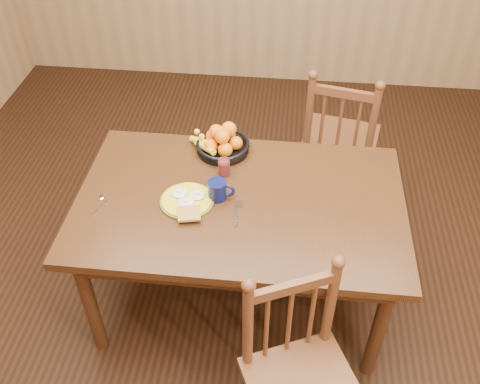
# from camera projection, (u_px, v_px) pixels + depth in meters

# --- Properties ---
(room) EXTENTS (4.52, 5.02, 2.72)m
(room) POSITION_uv_depth(u_px,v_px,m) (240.00, 93.00, 2.20)
(room) COLOR black
(room) RESTS_ON ground
(dining_table) EXTENTS (1.60, 1.00, 0.75)m
(dining_table) POSITION_uv_depth(u_px,v_px,m) (240.00, 212.00, 2.66)
(dining_table) COLOR black
(dining_table) RESTS_ON ground
(chair_far) EXTENTS (0.54, 0.52, 1.01)m
(chair_far) POSITION_uv_depth(u_px,v_px,m) (340.00, 140.00, 3.40)
(chair_far) COLOR #482815
(chair_far) RESTS_ON ground
(chair_near) EXTENTS (0.57, 0.56, 0.97)m
(chair_near) POSITION_uv_depth(u_px,v_px,m) (300.00, 377.00, 2.20)
(chair_near) COLOR #482815
(chair_near) RESTS_ON ground
(breakfast_plate) EXTENTS (0.26, 0.30, 0.04)m
(breakfast_plate) POSITION_uv_depth(u_px,v_px,m) (187.00, 201.00, 2.58)
(breakfast_plate) COLOR #59601E
(breakfast_plate) RESTS_ON dining_table
(fork) EXTENTS (0.04, 0.18, 0.00)m
(fork) POSITION_uv_depth(u_px,v_px,m) (237.00, 211.00, 2.53)
(fork) COLOR silver
(fork) RESTS_ON dining_table
(spoon) EXTENTS (0.06, 0.15, 0.01)m
(spoon) POSITION_uv_depth(u_px,v_px,m) (101.00, 201.00, 2.59)
(spoon) COLOR silver
(spoon) RESTS_ON dining_table
(coffee_mug) EXTENTS (0.13, 0.09, 0.10)m
(coffee_mug) POSITION_uv_depth(u_px,v_px,m) (218.00, 190.00, 2.58)
(coffee_mug) COLOR #0B103F
(coffee_mug) RESTS_ON dining_table
(juice_glass) EXTENTS (0.06, 0.06, 0.09)m
(juice_glass) POSITION_uv_depth(u_px,v_px,m) (224.00, 168.00, 2.72)
(juice_glass) COLOR silver
(juice_glass) RESTS_ON dining_table
(fruit_bowl) EXTENTS (0.32, 0.29, 0.17)m
(fruit_bowl) POSITION_uv_depth(u_px,v_px,m) (222.00, 142.00, 2.86)
(fruit_bowl) COLOR black
(fruit_bowl) RESTS_ON dining_table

